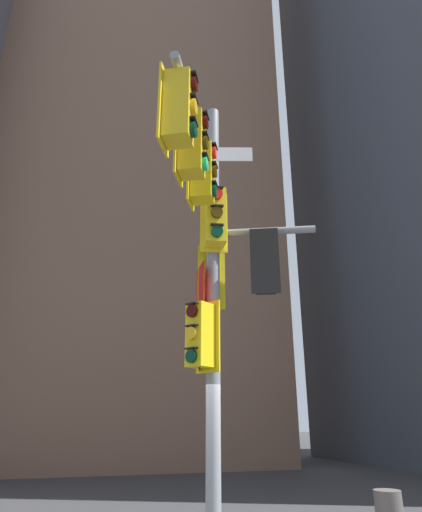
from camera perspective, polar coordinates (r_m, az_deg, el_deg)
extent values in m
cube|color=brown|center=(35.70, -11.98, 21.12)|extent=(17.23, 17.23, 50.56)
cylinder|color=gray|center=(7.48, 0.26, -5.85)|extent=(0.23, 0.23, 7.69)
cylinder|color=gray|center=(7.25, -1.78, 16.48)|extent=(1.39, 2.67, 0.13)
cylinder|color=gray|center=(7.83, 6.75, 3.15)|extent=(1.69, 0.81, 0.13)
cube|color=yellow|center=(7.30, -2.62, 10.51)|extent=(0.24, 0.44, 1.14)
cube|color=yellow|center=(7.27, -1.13, 10.65)|extent=(0.45, 0.45, 1.00)
cylinder|color=red|center=(7.42, 0.45, 13.11)|extent=(0.14, 0.21, 0.20)
cube|color=black|center=(7.49, 0.49, 13.89)|extent=(0.16, 0.23, 0.02)
cylinder|color=#3C2C06|center=(7.24, 0.45, 10.79)|extent=(0.14, 0.21, 0.20)
cube|color=black|center=(7.30, 0.50, 11.61)|extent=(0.16, 0.23, 0.02)
cylinder|color=#06311C|center=(7.07, 0.46, 8.36)|extent=(0.14, 0.21, 0.20)
cube|color=black|center=(7.12, 0.51, 9.21)|extent=(0.16, 0.23, 0.02)
cube|color=gold|center=(6.65, -4.14, 13.97)|extent=(0.24, 0.44, 1.14)
cube|color=gold|center=(6.61, -2.49, 14.15)|extent=(0.45, 0.45, 1.00)
cylinder|color=#360605|center=(6.78, -0.72, 16.77)|extent=(0.14, 0.21, 0.20)
cube|color=black|center=(6.85, -0.66, 17.58)|extent=(0.16, 0.23, 0.02)
cylinder|color=#3C2C06|center=(6.57, -0.73, 14.33)|extent=(0.14, 0.21, 0.20)
cube|color=black|center=(6.64, -0.67, 15.19)|extent=(0.16, 0.23, 0.02)
cylinder|color=#19C672|center=(6.38, -0.74, 11.74)|extent=(0.14, 0.21, 0.20)
cube|color=black|center=(6.45, -0.68, 12.65)|extent=(0.16, 0.23, 0.02)
cube|color=gold|center=(6.02, -6.05, 18.14)|extent=(0.24, 0.44, 1.14)
cube|color=gold|center=(5.98, -4.20, 18.38)|extent=(0.45, 0.45, 1.00)
cylinder|color=#360605|center=(6.17, -2.18, 21.16)|extent=(0.14, 0.21, 0.20)
cube|color=black|center=(6.25, -2.10, 21.99)|extent=(0.16, 0.23, 0.02)
cylinder|color=yellow|center=(5.94, -2.22, 18.62)|extent=(0.14, 0.21, 0.20)
cube|color=black|center=(6.02, -2.15, 19.52)|extent=(0.16, 0.23, 0.02)
cylinder|color=#06311C|center=(5.73, -2.27, 15.89)|extent=(0.14, 0.21, 0.20)
cube|color=black|center=(5.80, -2.19, 16.86)|extent=(0.16, 0.23, 0.02)
cube|color=black|center=(7.44, 6.92, -0.52)|extent=(0.45, 0.21, 1.14)
cube|color=black|center=(7.62, 6.93, -1.00)|extent=(0.45, 0.45, 1.00)
cylinder|color=red|center=(7.92, 6.83, 0.92)|extent=(0.21, 0.13, 0.20)
cube|color=black|center=(7.97, 6.79, 1.71)|extent=(0.23, 0.15, 0.02)
cylinder|color=#3C2C06|center=(7.81, 6.93, -1.48)|extent=(0.21, 0.13, 0.20)
cube|color=black|center=(7.85, 6.90, -0.66)|extent=(0.23, 0.15, 0.02)
cylinder|color=#06311C|center=(7.70, 7.04, -3.94)|extent=(0.21, 0.13, 0.20)
cube|color=black|center=(7.74, 7.01, -3.10)|extent=(0.23, 0.15, 0.02)
cube|color=yellow|center=(7.26, -0.38, -10.31)|extent=(0.29, 0.42, 1.14)
cube|color=yellow|center=(7.12, -1.40, -10.11)|extent=(0.47, 0.47, 1.00)
cylinder|color=#360605|center=(7.04, -2.46, -7.08)|extent=(0.16, 0.20, 0.20)
cube|color=black|center=(7.07, -2.48, -6.12)|extent=(0.18, 0.22, 0.02)
cylinder|color=yellow|center=(6.97, -2.51, -9.88)|extent=(0.16, 0.20, 0.20)
cube|color=black|center=(6.99, -2.53, -8.91)|extent=(0.18, 0.22, 0.02)
cylinder|color=#06311C|center=(6.92, -2.55, -12.74)|extent=(0.16, 0.20, 0.20)
cube|color=black|center=(6.93, -2.57, -11.75)|extent=(0.18, 0.22, 0.02)
cube|color=yellow|center=(7.73, 0.06, -2.71)|extent=(0.48, 0.07, 1.14)
cube|color=yellow|center=(7.90, -0.22, -3.11)|extent=(0.36, 0.36, 1.00)
cylinder|color=red|center=(8.20, -0.49, -1.17)|extent=(0.20, 0.07, 0.20)
cube|color=black|center=(8.24, -0.50, -0.40)|extent=(0.22, 0.09, 0.02)
cylinder|color=#3C2C06|center=(8.09, -0.50, -3.52)|extent=(0.20, 0.07, 0.20)
cube|color=black|center=(8.13, -0.51, -2.72)|extent=(0.22, 0.09, 0.02)
cylinder|color=#06311C|center=(8.00, -0.51, -5.92)|extent=(0.20, 0.07, 0.20)
cube|color=black|center=(8.03, -0.52, -5.10)|extent=(0.22, 0.09, 0.02)
cube|color=yellow|center=(7.83, 0.37, 4.40)|extent=(0.48, 0.10, 1.14)
cube|color=yellow|center=(7.66, 0.56, 4.98)|extent=(0.39, 0.39, 1.00)
cylinder|color=red|center=(7.64, 0.76, 7.99)|extent=(0.21, 0.09, 0.20)
cube|color=black|center=(7.69, 0.76, 8.80)|extent=(0.23, 0.10, 0.02)
cylinder|color=#3C2C06|center=(7.48, 0.77, 5.63)|extent=(0.21, 0.09, 0.20)
cube|color=black|center=(7.53, 0.77, 6.47)|extent=(0.23, 0.10, 0.02)
cylinder|color=#06311C|center=(7.34, 0.78, 3.16)|extent=(0.21, 0.09, 0.20)
cube|color=black|center=(7.38, 0.78, 4.04)|extent=(0.23, 0.10, 0.02)
cube|color=white|center=(8.23, 0.27, 12.95)|extent=(1.38, 0.39, 0.28)
cube|color=#19479E|center=(8.23, 0.27, 12.95)|extent=(1.34, 0.38, 0.24)
cube|color=red|center=(7.49, -1.39, -4.19)|extent=(0.06, 0.64, 0.80)
cube|color=white|center=(7.49, -1.39, -4.19)|extent=(0.05, 0.60, 0.76)
cube|color=black|center=(7.32, -1.48, -11.73)|extent=(0.16, 0.59, 0.72)
cube|color=white|center=(7.32, -1.48, -11.73)|extent=(0.15, 0.55, 0.68)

